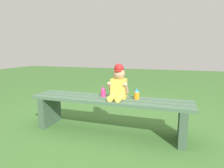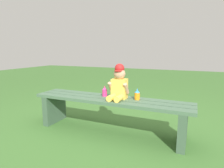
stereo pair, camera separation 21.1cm
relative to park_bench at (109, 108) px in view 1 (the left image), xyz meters
The scene contains 5 objects.
ground_plane 0.30m from the park_bench, 90.00° to the right, with size 16.00×16.00×0.00m, color #3D6B2D.
park_bench is the anchor object (origin of this frame).
child_figure 0.32m from the park_bench, 10.66° to the left, with size 0.23×0.27×0.40m.
sippy_cup_left 0.21m from the park_bench, 146.38° to the left, with size 0.06×0.06×0.12m.
sippy_cup_right 0.37m from the park_bench, 10.97° to the left, with size 0.06×0.06×0.12m.
Camera 1 is at (0.70, -2.03, 0.97)m, focal length 30.18 mm.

